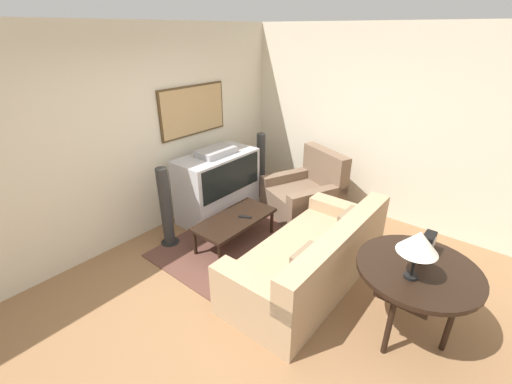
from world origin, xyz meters
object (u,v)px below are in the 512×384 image
object	(u,v)px
table_lamp	(419,243)
mantel_clock	(428,245)
coffee_table	(235,221)
console_table	(418,274)
speaker_tower_right	(261,167)
couch	(311,260)
tv	(218,185)
armchair	(305,195)
speaker_tower_left	(166,209)

from	to	relation	value
table_lamp	mantel_clock	bearing A→B (deg)	-0.14
coffee_table	console_table	distance (m)	2.26
speaker_tower_right	console_table	bearing A→B (deg)	-116.11
couch	console_table	bearing A→B (deg)	87.63
couch	coffee_table	distance (m)	1.17
tv	couch	size ratio (longest dim) A/B	0.59
coffee_table	speaker_tower_right	distance (m)	1.55
couch	armchair	bearing A→B (deg)	-146.18
tv	speaker_tower_right	xyz separation A→B (m)	(0.97, -0.04, 0.01)
couch	table_lamp	distance (m)	1.33
console_table	speaker_tower_right	bearing A→B (deg)	63.89
armchair	table_lamp	size ratio (longest dim) A/B	2.80
console_table	table_lamp	size ratio (longest dim) A/B	2.35
couch	console_table	size ratio (longest dim) A/B	2.00
couch	console_table	distance (m)	1.13
console_table	table_lamp	world-z (taller)	table_lamp
table_lamp	couch	bearing A→B (deg)	78.63
console_table	table_lamp	bearing A→B (deg)	173.66
tv	table_lamp	distance (m)	3.06
tv	table_lamp	world-z (taller)	table_lamp
couch	speaker_tower_right	world-z (taller)	speaker_tower_right
couch	mantel_clock	size ratio (longest dim) A/B	9.52
mantel_clock	console_table	bearing A→B (deg)	-175.27
tv	mantel_clock	world-z (taller)	tv
armchair	mantel_clock	distance (m)	2.35
console_table	couch	bearing A→B (deg)	88.41
tv	speaker_tower_left	world-z (taller)	speaker_tower_left
couch	speaker_tower_left	bearing A→B (deg)	-74.52
tv	armchair	bearing A→B (deg)	-46.50
coffee_table	console_table	bearing A→B (deg)	-91.20
tv	coffee_table	world-z (taller)	tv
armchair	speaker_tower_left	size ratio (longest dim) A/B	1.15
tv	couch	bearing A→B (deg)	-102.80
mantel_clock	armchair	bearing A→B (deg)	59.90
armchair	table_lamp	bearing A→B (deg)	-15.67
armchair	console_table	xyz separation A→B (m)	(-1.38, -1.99, 0.38)
tv	coffee_table	distance (m)	0.85
tv	armchair	world-z (taller)	tv
tv	coffee_table	xyz separation A→B (m)	(-0.41, -0.73, -0.15)
couch	armchair	size ratio (longest dim) A/B	1.68
table_lamp	speaker_tower_left	size ratio (longest dim) A/B	0.41
couch	console_table	world-z (taller)	couch
armchair	mantel_clock	bearing A→B (deg)	-7.52
armchair	speaker_tower_right	size ratio (longest dim) A/B	1.15
tv	table_lamp	bearing A→B (deg)	-102.29
coffee_table	speaker_tower_left	xyz separation A→B (m)	(-0.56, 0.68, 0.16)
coffee_table	mantel_clock	size ratio (longest dim) A/B	5.05
couch	table_lamp	size ratio (longest dim) A/B	4.71
mantel_clock	speaker_tower_right	distance (m)	3.15
table_lamp	speaker_tower_right	distance (m)	3.36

